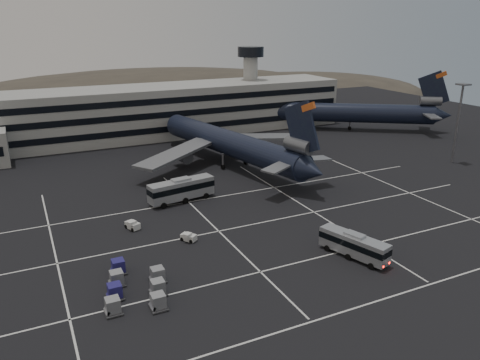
% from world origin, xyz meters
% --- Properties ---
extents(ground, '(260.00, 260.00, 0.00)m').
position_xyz_m(ground, '(0.00, 0.00, 0.00)').
color(ground, black).
rests_on(ground, ground).
extents(lane_markings, '(90.00, 55.62, 0.01)m').
position_xyz_m(lane_markings, '(0.95, 0.72, 0.01)').
color(lane_markings, silver).
rests_on(lane_markings, ground).
extents(terminal, '(125.00, 26.00, 24.00)m').
position_xyz_m(terminal, '(-2.95, 71.14, 6.93)').
color(terminal, gray).
rests_on(terminal, ground).
extents(hills, '(352.00, 180.00, 44.00)m').
position_xyz_m(hills, '(17.99, 170.00, -12.07)').
color(hills, '#38332B').
rests_on(hills, ground).
extents(lightpole_right, '(2.40, 2.40, 18.28)m').
position_xyz_m(lightpole_right, '(58.00, 15.00, 11.82)').
color(lightpole_right, slate).
rests_on(lightpole_right, ground).
extents(trijet_main, '(46.54, 57.38, 18.08)m').
position_xyz_m(trijet_main, '(10.47, 35.48, 5.25)').
color(trijet_main, black).
rests_on(trijet_main, ground).
extents(trijet_far, '(50.88, 37.70, 18.08)m').
position_xyz_m(trijet_far, '(59.17, 52.77, 5.43)').
color(trijet_far, black).
rests_on(trijet_far, ground).
extents(bus_near, '(5.42, 10.55, 3.64)m').
position_xyz_m(bus_near, '(7.64, -12.00, 1.99)').
color(bus_near, '#92959A').
rests_on(bus_near, ground).
extents(bus_far, '(12.72, 4.76, 4.39)m').
position_xyz_m(bus_far, '(-6.96, 18.94, 2.40)').
color(bus_far, '#92959A').
rests_on(bus_far, ground).
extents(tug_a, '(2.28, 2.81, 1.57)m').
position_xyz_m(tug_a, '(-17.95, 10.68, 0.70)').
color(tug_a, silver).
rests_on(tug_a, ground).
extents(tug_b, '(2.41, 2.60, 1.45)m').
position_xyz_m(tug_b, '(-11.34, 2.82, 0.64)').
color(tug_b, silver).
rests_on(tug_b, ground).
extents(uld_cluster, '(8.94, 12.77, 1.87)m').
position_xyz_m(uld_cluster, '(-22.22, -7.67, 0.91)').
color(uld_cluster, '#2D2D30').
rests_on(uld_cluster, ground).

